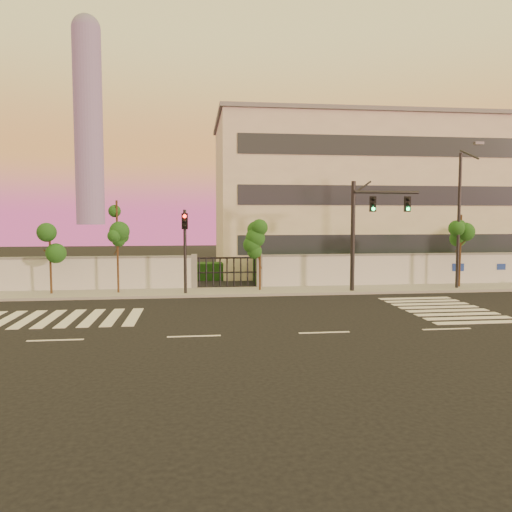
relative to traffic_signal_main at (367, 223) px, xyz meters
The scene contains 14 objects.
ground 11.63m from the traffic_signal_main, 117.55° to the right, with size 120.00×120.00×0.00m, color black.
sidewalk 6.52m from the traffic_signal_main, behind, with size 60.00×3.00×0.15m, color gray.
perimeter_wall 6.26m from the traffic_signal_main, 154.36° to the left, with size 60.00×0.36×2.20m.
hedge_row 7.20m from the traffic_signal_main, 127.12° to the left, with size 41.00×4.25×1.80m.
institutional_building 13.13m from the traffic_signal_main, 72.17° to the left, with size 24.40×12.40×12.25m.
distant_skyscraper 285.21m from the traffic_signal_main, 104.52° to the left, with size 16.00×16.00×118.00m.
road_markings 9.76m from the traffic_signal_main, 138.34° to the right, with size 57.00×7.62×0.02m.
street_tree_b 18.11m from the traffic_signal_main, behind, with size 1.48×1.18×3.85m.
street_tree_c 14.36m from the traffic_signal_main, behind, with size 1.44×1.15×5.40m.
street_tree_d 6.30m from the traffic_signal_main, behind, with size 1.47×1.17×4.20m.
street_tree_e 6.44m from the traffic_signal_main, ahead, with size 1.48×1.18×4.60m.
traffic_signal_main is the anchor object (origin of this frame).
traffic_signal_secondary 10.58m from the traffic_signal_main, behind, with size 0.38×0.35×4.87m.
streetlight_east 5.92m from the traffic_signal_main, ahead, with size 0.52×2.09×8.67m.
Camera 1 is at (-4.91, -18.52, 4.47)m, focal length 35.00 mm.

